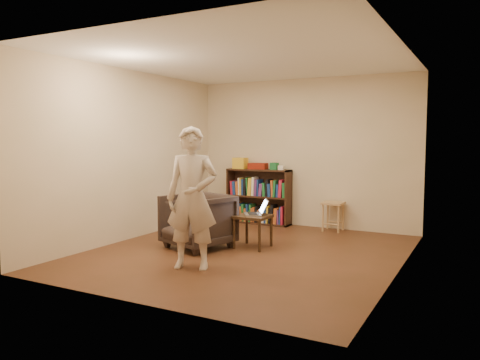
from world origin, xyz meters
The scene contains 15 objects.
floor centered at (0.00, 0.00, 0.00)m, with size 4.50×4.50×0.00m, color #462916.
ceiling centered at (0.00, 0.00, 2.60)m, with size 4.50×4.50×0.00m, color white.
wall_back centered at (0.00, 2.25, 1.30)m, with size 4.00×4.00×0.00m, color beige.
wall_left centered at (-2.00, 0.00, 1.30)m, with size 4.50×4.50×0.00m, color beige.
wall_right centered at (2.00, 0.00, 1.30)m, with size 4.50×4.50×0.00m, color beige.
bookshelf centered at (-0.81, 2.09, 0.44)m, with size 1.20×0.30×1.00m.
box_yellow centered at (-1.18, 2.05, 1.10)m, with size 0.25×0.18×0.20m, color gold.
red_cloth centered at (-0.84, 2.11, 1.05)m, with size 0.32×0.24×0.11m, color maroon.
box_green centered at (-0.50, 2.06, 1.06)m, with size 0.13×0.13×0.13m, color #1B6531.
box_white centered at (-0.38, 2.09, 1.04)m, with size 0.10×0.10×0.08m, color white.
stool centered at (0.60, 2.03, 0.40)m, with size 0.34×0.34×0.49m.
armchair centered at (-0.74, -0.07, 0.39)m, with size 0.82×0.85×0.77m, color #2E221E.
side_table centered at (-0.05, 0.31, 0.39)m, with size 0.46×0.46×0.47m.
laptop centered at (-0.02, 0.37, 0.52)m, with size 0.45×0.45×0.22m.
person centered at (-0.22, -0.98, 0.85)m, with size 0.62×0.41×1.70m, color beige.
Camera 1 is at (2.87, -5.58, 1.54)m, focal length 35.00 mm.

